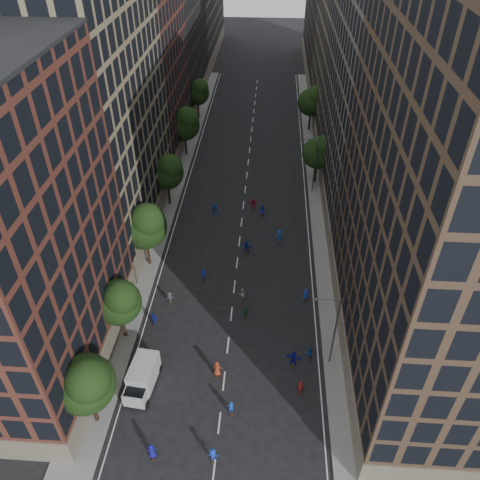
{
  "coord_description": "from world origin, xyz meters",
  "views": [
    {
      "loc": [
        3.47,
        -18.73,
        39.53
      ],
      "look_at": [
        0.23,
        29.23,
        2.0
      ],
      "focal_mm": 35.0,
      "sensor_mm": 36.0,
      "label": 1
    }
  ],
  "objects": [
    {
      "name": "skater_1",
      "position": [
        0.99,
        5.61,
        0.83
      ],
      "size": [
        0.71,
        0.6,
        1.66
      ],
      "primitive_type": "imported",
      "rotation": [
        0.0,
        0.0,
        3.54
      ],
      "color": "#1645B7",
      "rests_on": "ground"
    },
    {
      "name": "skater_8",
      "position": [
        1.08,
        20.44,
        0.82
      ],
      "size": [
        0.91,
        0.77,
        1.64
      ],
      "primitive_type": "imported",
      "rotation": [
        0.0,
        0.0,
        3.35
      ],
      "color": "#B1B1AD",
      "rests_on": "ground"
    },
    {
      "name": "tree_right_b",
      "position": [
        11.39,
        67.85,
        5.96
      ],
      "size": [
        5.2,
        5.2,
        8.83
      ],
      "color": "black",
      "rests_on": "ground"
    },
    {
      "name": "skater_12",
      "position": [
        8.5,
        21.02,
        0.75
      ],
      "size": [
        0.8,
        0.59,
        1.5
      ],
      "primitive_type": "imported",
      "rotation": [
        0.0,
        0.0,
        2.98
      ],
      "color": "#13359E",
      "rests_on": "ground"
    },
    {
      "name": "skater_11",
      "position": [
        1.1,
        29.27,
        0.85
      ],
      "size": [
        1.63,
        0.7,
        1.71
      ],
      "primitive_type": "imported",
      "rotation": [
        0.0,
        0.0,
        3.01
      ],
      "color": "#132D9E",
      "rests_on": "ground"
    },
    {
      "name": "bldg_left_e",
      "position": [
        -19.0,
        116.0,
        13.0
      ],
      "size": [
        14.0,
        40.0,
        26.0
      ],
      "primitive_type": "cube",
      "color": "#5D584D",
      "rests_on": "ground"
    },
    {
      "name": "tree_left_0",
      "position": [
        -11.01,
        3.85,
        5.96
      ],
      "size": [
        5.2,
        5.2,
        8.83
      ],
      "color": "black",
      "rests_on": "ground"
    },
    {
      "name": "skater_16",
      "position": [
        -3.98,
        37.52,
        0.96
      ],
      "size": [
        1.2,
        0.68,
        1.93
      ],
      "primitive_type": "imported",
      "rotation": [
        0.0,
        0.0,
        3.34
      ],
      "color": "blue",
      "rests_on": "ground"
    },
    {
      "name": "cargo_van",
      "position": [
        -7.79,
        7.87,
        1.42
      ],
      "size": [
        2.87,
        5.26,
        2.69
      ],
      "rotation": [
        0.0,
        0.0,
        -0.1
      ],
      "color": "silver",
      "rests_on": "ground"
    },
    {
      "name": "skater_3",
      "position": [
        -0.18,
        1.02,
        0.78
      ],
      "size": [
        1.03,
        0.62,
        1.56
      ],
      "primitive_type": "imported",
      "rotation": [
        0.0,
        0.0,
        3.19
      ],
      "color": "#1634B8",
      "rests_on": "ground"
    },
    {
      "name": "bldg_left_d",
      "position": [
        -19.0,
        82.0,
        16.0
      ],
      "size": [
        14.0,
        28.0,
        32.0
      ],
      "primitive_type": "cube",
      "color": "black",
      "rests_on": "ground"
    },
    {
      "name": "skater_7",
      "position": [
        7.44,
        8.25,
        0.84
      ],
      "size": [
        0.65,
        0.47,
        1.68
      ],
      "primitive_type": "imported",
      "rotation": [
        0.0,
        0.0,
        3.26
      ],
      "color": "maroon",
      "rests_on": "ground"
    },
    {
      "name": "tree_left_3",
      "position": [
        -11.02,
        39.85,
        5.82
      ],
      "size": [
        5.0,
        5.0,
        8.58
      ],
      "color": "black",
      "rests_on": "ground"
    },
    {
      "name": "skater_6",
      "position": [
        -0.73,
        9.72,
        0.92
      ],
      "size": [
        0.91,
        0.6,
        1.85
      ],
      "primitive_type": "imported",
      "rotation": [
        0.0,
        0.0,
        3.16
      ],
      "color": "#A3351B",
      "rests_on": "ground"
    },
    {
      "name": "streetlamp_near",
      "position": [
        10.37,
        12.0,
        5.17
      ],
      "size": [
        2.64,
        0.22,
        9.06
      ],
      "color": "#595B60",
      "rests_on": "ground"
    },
    {
      "name": "ground",
      "position": [
        0.0,
        40.0,
        0.0
      ],
      "size": [
        240.0,
        240.0,
        0.0
      ],
      "primitive_type": "plane",
      "color": "black",
      "rests_on": "ground"
    },
    {
      "name": "skater_10",
      "position": [
        1.61,
        17.57,
        0.77
      ],
      "size": [
        0.97,
        0.6,
        1.54
      ],
      "primitive_type": "imported",
      "rotation": [
        0.0,
        0.0,
        3.41
      ],
      "color": "#1B5A34",
      "rests_on": "ground"
    },
    {
      "name": "tree_right_a",
      "position": [
        11.38,
        47.85,
        5.63
      ],
      "size": [
        5.0,
        5.0,
        8.39
      ],
      "color": "black",
      "rests_on": "ground"
    },
    {
      "name": "streetlamp_far",
      "position": [
        10.37,
        45.0,
        5.17
      ],
      "size": [
        2.64,
        0.22,
        9.06
      ],
      "color": "#595B60",
      "rests_on": "ground"
    },
    {
      "name": "skater_14",
      "position": [
        2.89,
        37.9,
        0.87
      ],
      "size": [
        0.98,
        0.84,
        1.73
      ],
      "primitive_type": "imported",
      "rotation": [
        0.0,
        0.0,
        2.9
      ],
      "color": "#152DB0",
      "rests_on": "ground"
    },
    {
      "name": "tree_left_2",
      "position": [
        -10.99,
        25.83,
        6.36
      ],
      "size": [
        5.6,
        5.6,
        9.45
      ],
      "color": "black",
      "rests_on": "ground"
    },
    {
      "name": "bldg_right_b",
      "position": [
        19.0,
        44.0,
        16.5
      ],
      "size": [
        14.0,
        28.0,
        33.0
      ],
      "primitive_type": "cube",
      "color": "#5D584D",
      "rests_on": "ground"
    },
    {
      "name": "bldg_right_a",
      "position": [
        19.0,
        15.0,
        18.0
      ],
      "size": [
        14.0,
        30.0,
        36.0
      ],
      "primitive_type": "cube",
      "color": "#493627",
      "rests_on": "ground"
    },
    {
      "name": "bldg_left_c",
      "position": [
        -19.0,
        58.0,
        14.0
      ],
      "size": [
        14.0,
        20.0,
        28.0
      ],
      "primitive_type": "cube",
      "color": "#542A20",
      "rests_on": "ground"
    },
    {
      "name": "skater_9",
      "position": [
        -7.27,
        19.33,
        0.76
      ],
      "size": [
        1.06,
        0.71,
        1.52
      ],
      "primitive_type": "imported",
      "rotation": [
        0.0,
        0.0,
        3.3
      ],
      "color": "#434247",
      "rests_on": "ground"
    },
    {
      "name": "skater_17",
      "position": [
        1.51,
        39.72,
        0.81
      ],
      "size": [
        1.54,
        0.59,
        1.63
      ],
      "primitive_type": "imported",
      "rotation": [
        0.0,
        0.0,
        3.22
      ],
      "color": "#AE1D33",
      "rests_on": "ground"
    },
    {
      "name": "skater_4",
      "position": [
        -8.36,
        15.81,
        0.87
      ],
      "size": [
        1.11,
        0.76,
        1.75
      ],
      "primitive_type": "imported",
      "rotation": [
        0.0,
        0.0,
        2.78
      ],
      "color": "#1422A3",
      "rests_on": "ground"
    },
    {
      "name": "skater_5",
      "position": [
        6.85,
        11.51,
        0.89
      ],
      "size": [
        1.72,
        0.85,
        1.78
      ],
      "primitive_type": "imported",
      "rotation": [
        0.0,
        0.0,
        2.94
      ],
      "color": "#1314A2",
      "rests_on": "ground"
    },
    {
      "name": "bldg_right_c",
      "position": [
        19.0,
        71.0,
        17.5
      ],
      "size": [
        14.0,
        26.0,
        35.0
      ],
      "primitive_type": "cube",
      "color": "#817254",
      "rests_on": "ground"
    },
    {
      "name": "sidewalk_right",
      "position": [
        12.0,
        47.5,
        0.07
      ],
      "size": [
        4.0,
        105.0,
        0.15
      ],
      "primitive_type": "cube",
      "color": "slate",
      "rests_on": "ground"
    },
    {
      "name": "skater_2",
      "position": [
        8.5,
        12.44,
        0.76
      ],
      "size": [
        0.77,
        0.61,
        1.53
      ],
      "primitive_type": "imported",
      "rotation": [
        0.0,
        0.0,
        3.19
      ],
      "color": "#1342A2",
      "rests_on": "ground"
    },
    {
      "name": "tree_left_4",
      "position": [
        -11.0,
        55.84,
        6.1
      ],
      "size": [
        5.4,
        5.4,
        9.08
      ],
      "color": "black",
      "rests_on": "ground"
    },
    {
      "name": "bldg_right_d",
      "position": [
        19.0,
        104.0,
        15.0
      ],
      "size": [
        14.0,
        40.0,
        30.0
      ],
      "primitive_type": "cube",
      "color": "#493627",
      "rests_on": "ground"
    },
    {
      "name": "bldg_left_a",
      "position": [
        -19.0,
        11.0,
        15.0
      ],
      "size": [
        14.0,
        22.0,
        30.0
      ],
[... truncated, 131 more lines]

